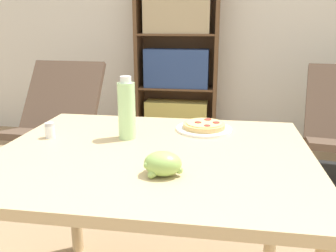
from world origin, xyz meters
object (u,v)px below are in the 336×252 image
object	(u,v)px
drink_bottle	(127,110)
bookshelf	(177,66)
pizza_on_plate	(204,127)
salt_shaker	(50,130)
lounge_chair_near	(56,138)
grape_bunch	(162,164)

from	to	relation	value
drink_bottle	bookshelf	xyz separation A→B (m)	(-0.10, 2.27, -0.09)
pizza_on_plate	salt_shaker	size ratio (longest dim) A/B	3.85
lounge_chair_near	salt_shaker	bearing A→B (deg)	-61.21
grape_bunch	bookshelf	distance (m)	2.62
grape_bunch	bookshelf	bearing A→B (deg)	96.50
pizza_on_plate	lounge_chair_near	world-z (taller)	lounge_chair_near
bookshelf	lounge_chair_near	bearing A→B (deg)	-130.67
drink_bottle	pizza_on_plate	bearing A→B (deg)	28.14
bookshelf	salt_shaker	bearing A→B (deg)	-95.14
drink_bottle	bookshelf	distance (m)	2.28
drink_bottle	grape_bunch	bearing A→B (deg)	-59.31
salt_shaker	lounge_chair_near	bearing A→B (deg)	116.34
pizza_on_plate	lounge_chair_near	size ratio (longest dim) A/B	0.27
pizza_on_plate	bookshelf	world-z (taller)	bookshelf
pizza_on_plate	bookshelf	size ratio (longest dim) A/B	0.15
pizza_on_plate	lounge_chair_near	distance (m)	1.75
lounge_chair_near	bookshelf	xyz separation A→B (m)	(0.86, 1.00, 0.49)
drink_bottle	salt_shaker	distance (m)	0.32
drink_bottle	bookshelf	size ratio (longest dim) A/B	0.15
drink_bottle	lounge_chair_near	distance (m)	1.70
grape_bunch	drink_bottle	xyz separation A→B (m)	(-0.20, 0.33, 0.08)
pizza_on_plate	grape_bunch	distance (m)	0.50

